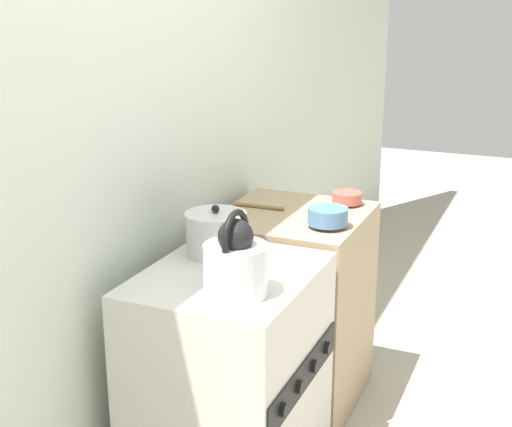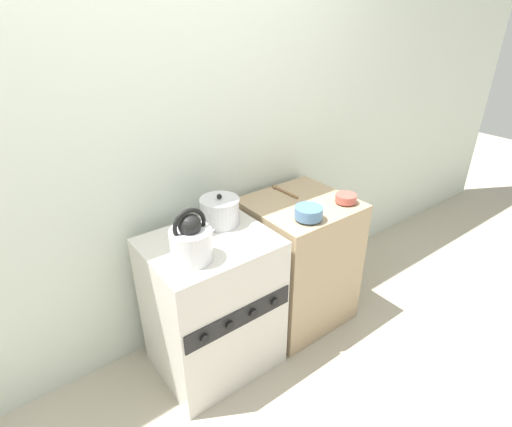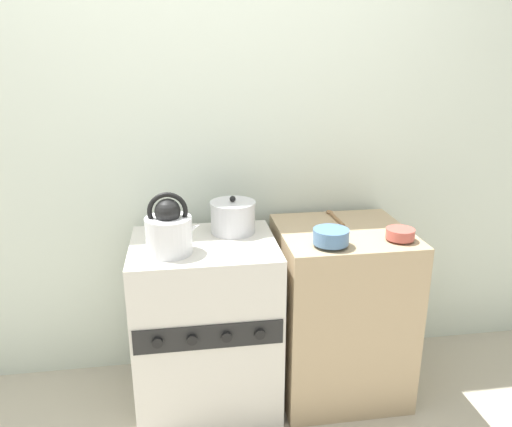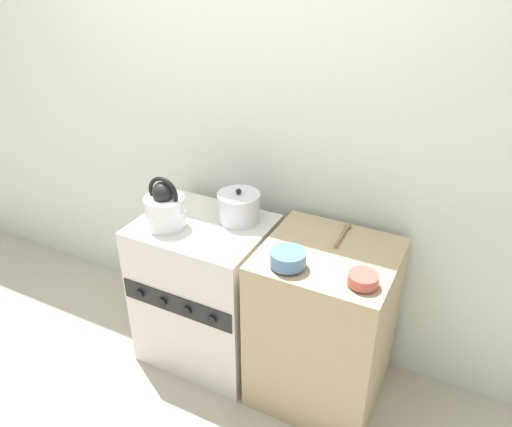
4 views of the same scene
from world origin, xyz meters
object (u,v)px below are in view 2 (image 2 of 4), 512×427
object	(u,v)px
kettle	(191,240)
cooking_pot	(220,211)
enamel_bowl	(309,213)
small_ceramic_bowl	(346,198)
stove	(213,305)

from	to	relation	value
kettle	cooking_pot	xyz separation A→B (m)	(0.29, 0.21, -0.03)
kettle	enamel_bowl	size ratio (longest dim) A/B	1.73
cooking_pot	small_ceramic_bowl	size ratio (longest dim) A/B	1.70
stove	small_ceramic_bowl	xyz separation A→B (m)	(0.85, -0.14, 0.46)
stove	cooking_pot	distance (m)	0.52
cooking_pot	small_ceramic_bowl	distance (m)	0.75
stove	enamel_bowl	bearing A→B (deg)	-16.85
enamel_bowl	small_ceramic_bowl	world-z (taller)	enamel_bowl
cooking_pot	enamel_bowl	size ratio (longest dim) A/B	1.38
kettle	cooking_pot	distance (m)	0.36
small_ceramic_bowl	stove	bearing A→B (deg)	170.49
stove	cooking_pot	size ratio (longest dim) A/B	3.89
stove	enamel_bowl	world-z (taller)	enamel_bowl
cooking_pot	stove	bearing A→B (deg)	-141.08
kettle	stove	bearing A→B (deg)	33.33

